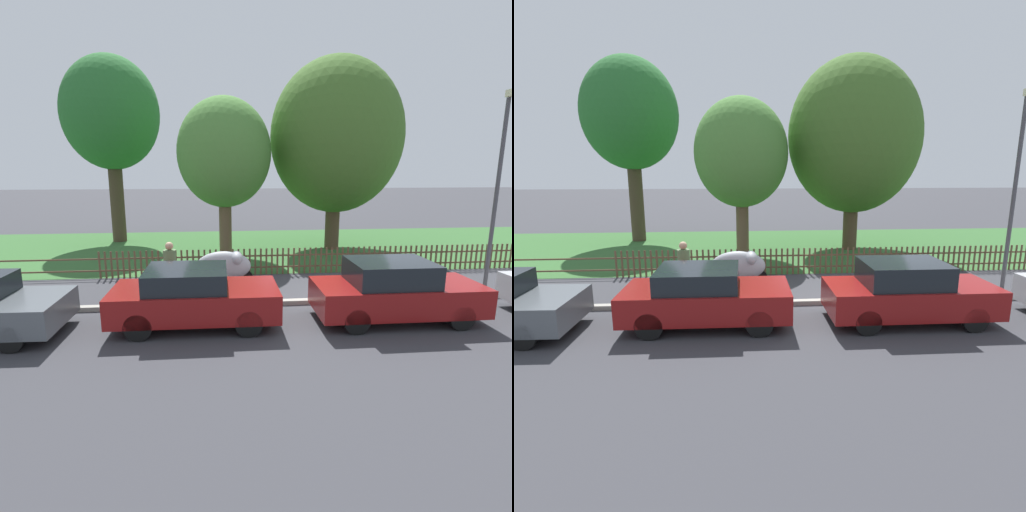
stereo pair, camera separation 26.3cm
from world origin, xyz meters
The scene contains 12 objects.
ground_plane centered at (0.00, 0.00, 0.00)m, with size 120.00×120.00×0.00m, color #38383D.
kerb_stone centered at (0.00, 0.10, 0.06)m, with size 36.61×0.20×0.12m, color #9E998E.
grass_strip centered at (0.00, 7.89, 0.01)m, with size 36.61×9.46×0.01m, color #33602D.
park_fence centered at (0.00, 3.18, 0.45)m, with size 36.61×0.05×0.89m.
parked_car_black_saloon centered at (-4.15, -1.07, 0.68)m, with size 3.74×1.75×1.34m.
parked_car_navy_estate centered at (0.51, -1.22, 0.71)m, with size 3.85×1.65×1.43m.
covered_motorcycle centered at (-3.38, 1.82, 0.65)m, with size 1.77×0.72×1.10m.
tree_nearest_kerb centered at (-8.34, 10.07, 5.89)m, with size 4.40×4.40×8.49m.
tree_behind_motorcycle centered at (-3.25, 6.15, 4.05)m, with size 3.64×3.64×6.17m.
tree_mid_park centered at (1.47, 7.27, 4.79)m, with size 5.52×5.52×7.98m.
pedestrian_near_fence centered at (-4.85, 0.66, 0.92)m, with size 0.36×0.38×1.62m.
street_lamp centered at (4.12, 0.54, 3.49)m, with size 0.20×0.79×5.51m.
Camera 2 is at (-3.33, -9.80, 3.52)m, focal length 28.00 mm.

